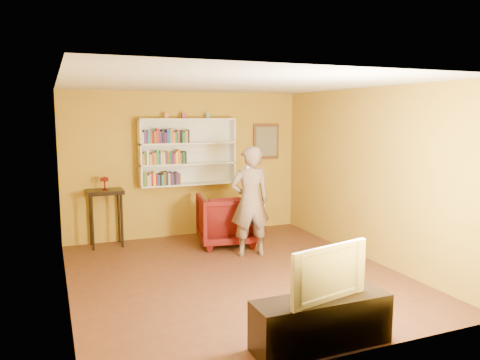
% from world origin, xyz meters
% --- Properties ---
extents(room_shell, '(5.30, 5.80, 2.88)m').
position_xyz_m(room_shell, '(0.00, 0.00, 1.02)').
color(room_shell, '#4A2717').
rests_on(room_shell, ground).
extents(bookshelf, '(1.80, 0.29, 1.23)m').
position_xyz_m(bookshelf, '(0.00, 2.41, 1.59)').
color(bookshelf, white).
rests_on(bookshelf, room_shell).
extents(books_row_lower, '(0.68, 0.18, 0.26)m').
position_xyz_m(books_row_lower, '(-0.53, 2.30, 1.13)').
color(books_row_lower, '#1B7A34').
rests_on(books_row_lower, bookshelf).
extents(books_row_middle, '(0.80, 0.19, 0.26)m').
position_xyz_m(books_row_middle, '(-0.45, 2.30, 1.51)').
color(books_row_middle, orange).
rests_on(books_row_middle, bookshelf).
extents(books_row_upper, '(0.86, 0.18, 0.27)m').
position_xyz_m(books_row_upper, '(-0.43, 2.30, 1.89)').
color(books_row_upper, beige).
rests_on(books_row_upper, bookshelf).
extents(ornament_left, '(0.07, 0.07, 0.10)m').
position_xyz_m(ornament_left, '(-0.39, 2.35, 2.26)').
color(ornament_left, '#C16D37').
rests_on(ornament_left, bookshelf).
extents(ornament_centre, '(0.07, 0.07, 0.10)m').
position_xyz_m(ornament_centre, '(-0.07, 2.35, 2.26)').
color(ornament_centre, maroon).
rests_on(ornament_centre, bookshelf).
extents(ornament_right, '(0.07, 0.07, 0.10)m').
position_xyz_m(ornament_right, '(0.39, 2.35, 2.26)').
color(ornament_right, slate).
rests_on(ornament_right, bookshelf).
extents(framed_painting, '(0.55, 0.05, 0.70)m').
position_xyz_m(framed_painting, '(1.65, 2.46, 1.75)').
color(framed_painting, '#512F17').
rests_on(framed_painting, room_shell).
extents(console_table, '(0.61, 0.47, 1.00)m').
position_xyz_m(console_table, '(-1.52, 2.25, 0.82)').
color(console_table, black).
rests_on(console_table, ground).
extents(ruby_lustre, '(0.14, 0.14, 0.23)m').
position_xyz_m(ruby_lustre, '(-1.52, 2.25, 1.16)').
color(ruby_lustre, maroon).
rests_on(ruby_lustre, console_table).
extents(armchair, '(1.12, 1.14, 0.90)m').
position_xyz_m(armchair, '(0.46, 1.56, 0.45)').
color(armchair, '#3F0406').
rests_on(armchair, ground).
extents(person, '(0.70, 0.50, 1.79)m').
position_xyz_m(person, '(0.58, 0.80, 0.89)').
color(person, brown).
rests_on(person, ground).
extents(game_remote, '(0.04, 0.15, 0.04)m').
position_xyz_m(game_remote, '(0.42, 0.60, 1.48)').
color(game_remote, white).
rests_on(game_remote, person).
extents(tv_cabinet, '(1.41, 0.42, 0.50)m').
position_xyz_m(tv_cabinet, '(0.02, -2.25, 0.25)').
color(tv_cabinet, black).
rests_on(tv_cabinet, ground).
extents(television, '(0.95, 0.33, 0.55)m').
position_xyz_m(television, '(0.02, -2.25, 0.78)').
color(television, black).
rests_on(television, tv_cabinet).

